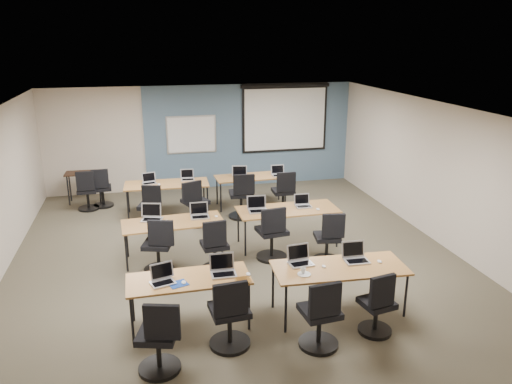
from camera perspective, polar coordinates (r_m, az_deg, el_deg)
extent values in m
cube|color=#6B6354|center=(9.33, -2.34, -7.24)|extent=(8.00, 9.00, 0.02)
cube|color=white|center=(8.56, -2.57, 9.40)|extent=(8.00, 9.00, 0.02)
cube|color=beige|center=(13.18, -6.10, 6.23)|extent=(8.00, 0.04, 2.70)
cube|color=beige|center=(4.86, 7.77, -14.39)|extent=(8.00, 0.04, 2.70)
cube|color=beige|center=(10.33, 19.93, 2.12)|extent=(0.04, 9.00, 2.70)
cube|color=#3D5977|center=(13.35, -0.73, 6.47)|extent=(5.50, 0.04, 2.70)
cube|color=silver|center=(13.06, -7.39, 6.53)|extent=(1.28, 0.02, 0.98)
cube|color=white|center=(13.05, -7.39, 6.52)|extent=(1.20, 0.02, 0.90)
cube|color=black|center=(13.45, 3.32, 8.47)|extent=(2.32, 0.03, 1.82)
cube|color=white|center=(13.45, 3.33, 8.30)|extent=(2.20, 0.02, 1.62)
cylinder|color=black|center=(13.33, 3.40, 12.03)|extent=(2.40, 0.10, 0.10)
cube|color=#9F6F30|center=(6.98, -7.70, -9.84)|extent=(1.68, 0.70, 0.03)
cylinder|color=black|center=(6.90, -13.98, -14.10)|extent=(0.04, 0.04, 0.70)
cylinder|color=black|center=(7.01, -0.81, -12.98)|extent=(0.04, 0.04, 0.70)
cylinder|color=black|center=(7.40, -13.95, -11.77)|extent=(0.04, 0.04, 0.70)
cylinder|color=black|center=(7.50, -1.77, -10.79)|extent=(0.04, 0.04, 0.70)
cube|color=olive|center=(7.33, 9.53, -8.53)|extent=(1.91, 0.80, 0.03)
cylinder|color=black|center=(6.95, 3.42, -13.27)|extent=(0.04, 0.04, 0.70)
cylinder|color=black|center=(7.60, 16.75, -11.19)|extent=(0.04, 0.04, 0.70)
cylinder|color=black|center=(7.52, 1.95, -10.71)|extent=(0.04, 0.04, 0.70)
cylinder|color=black|center=(8.12, 14.42, -9.04)|extent=(0.04, 0.04, 0.70)
cube|color=#935A33|center=(9.02, -9.48, -3.46)|extent=(1.78, 0.74, 0.03)
cylinder|color=black|center=(8.87, -14.61, -6.73)|extent=(0.04, 0.04, 0.70)
cylinder|color=black|center=(8.95, -3.89, -5.94)|extent=(0.04, 0.04, 0.70)
cylinder|color=black|center=(9.44, -14.55, -5.21)|extent=(0.04, 0.04, 0.70)
cylinder|color=black|center=(9.51, -4.50, -4.49)|extent=(0.04, 0.04, 0.70)
cube|color=#A26B3F|center=(9.56, 3.63, -2.03)|extent=(1.92, 0.80, 0.03)
cylinder|color=black|center=(9.17, -1.23, -5.29)|extent=(0.04, 0.04, 0.70)
cylinder|color=black|center=(9.67, 9.29, -4.30)|extent=(0.04, 0.04, 0.70)
cylinder|color=black|center=(9.79, -2.05, -3.79)|extent=(0.04, 0.04, 0.70)
cylinder|color=black|center=(10.26, 7.88, -2.93)|extent=(0.04, 0.04, 0.70)
cube|color=#986433|center=(11.35, -10.18, 0.90)|extent=(1.86, 0.77, 0.03)
cylinder|color=black|center=(11.14, -14.44, -1.67)|extent=(0.04, 0.04, 0.70)
cylinder|color=black|center=(11.21, -5.55, -1.06)|extent=(0.04, 0.04, 0.70)
cylinder|color=black|center=(11.76, -14.39, -0.65)|extent=(0.04, 0.04, 0.70)
cylinder|color=black|center=(11.83, -5.98, -0.08)|extent=(0.04, 0.04, 0.70)
cube|color=brown|center=(11.74, -0.59, 1.75)|extent=(1.66, 0.69, 0.03)
cylinder|color=black|center=(11.44, -4.04, -0.63)|extent=(0.04, 0.04, 0.70)
cylinder|color=black|center=(11.77, 3.38, -0.11)|extent=(0.04, 0.04, 0.70)
cylinder|color=black|center=(11.98, -4.48, 0.20)|extent=(0.04, 0.04, 0.70)
cylinder|color=black|center=(12.29, 2.63, 0.68)|extent=(0.04, 0.04, 0.70)
cube|color=#AEAEB9|center=(6.88, -10.60, -10.19)|extent=(0.32, 0.23, 0.02)
cube|color=black|center=(6.86, -10.60, -10.18)|extent=(0.27, 0.13, 0.00)
cube|color=#AEAEB9|center=(6.94, -10.71, -8.84)|extent=(0.32, 0.06, 0.22)
cube|color=black|center=(6.93, -10.70, -8.86)|extent=(0.28, 0.04, 0.18)
ellipsoid|color=white|center=(6.85, -8.27, -10.19)|extent=(0.06, 0.10, 0.03)
cylinder|color=black|center=(6.56, -10.94, -19.12)|extent=(0.52, 0.52, 0.05)
cylinder|color=black|center=(6.44, -11.05, -17.66)|extent=(0.06, 0.06, 0.46)
cube|color=black|center=(6.29, -11.19, -15.65)|extent=(0.46, 0.46, 0.08)
cube|color=black|center=(5.97, -10.71, -14.40)|extent=(0.42, 0.06, 0.44)
cube|color=#B6B6C1|center=(7.00, -3.72, -9.38)|extent=(0.35, 0.25, 0.02)
cube|color=black|center=(6.98, -3.70, -9.36)|extent=(0.29, 0.15, 0.00)
cube|color=#B6B6C1|center=(7.07, -3.93, -7.93)|extent=(0.35, 0.06, 0.24)
cube|color=black|center=(7.06, -3.92, -7.96)|extent=(0.31, 0.05, 0.20)
ellipsoid|color=white|center=(7.00, -0.88, -9.37)|extent=(0.07, 0.10, 0.03)
cylinder|color=black|center=(6.88, -3.00, -16.86)|extent=(0.54, 0.54, 0.05)
cylinder|color=black|center=(6.76, -3.03, -15.35)|extent=(0.06, 0.06, 0.48)
cube|color=black|center=(6.61, -3.07, -13.31)|extent=(0.48, 0.48, 0.08)
cube|color=black|center=(6.28, -2.92, -12.13)|extent=(0.44, 0.06, 0.44)
cube|color=silver|center=(7.32, 5.15, -8.18)|extent=(0.34, 0.25, 0.02)
cube|color=black|center=(7.30, 5.20, -8.16)|extent=(0.29, 0.14, 0.00)
cube|color=silver|center=(7.38, 4.86, -6.84)|extent=(0.34, 0.06, 0.23)
cube|color=black|center=(7.37, 4.88, -6.86)|extent=(0.30, 0.04, 0.19)
ellipsoid|color=white|center=(7.28, 7.76, -8.43)|extent=(0.06, 0.09, 0.03)
cylinder|color=black|center=(6.91, 7.13, -16.80)|extent=(0.53, 0.53, 0.05)
cylinder|color=black|center=(6.80, 7.20, -15.34)|extent=(0.06, 0.06, 0.47)
cube|color=black|center=(6.65, 7.29, -13.36)|extent=(0.47, 0.47, 0.08)
cube|color=black|center=(6.33, 7.89, -12.16)|extent=(0.43, 0.06, 0.44)
cube|color=silver|center=(7.52, 11.43, -7.75)|extent=(0.35, 0.25, 0.02)
cube|color=black|center=(7.50, 11.50, -7.73)|extent=(0.30, 0.15, 0.00)
cube|color=silver|center=(7.58, 11.07, -6.41)|extent=(0.35, 0.06, 0.24)
cube|color=black|center=(7.57, 11.09, -6.44)|extent=(0.31, 0.05, 0.20)
ellipsoid|color=white|center=(7.57, 13.93, -7.72)|extent=(0.09, 0.11, 0.04)
cylinder|color=black|center=(7.30, 13.40, -15.11)|extent=(0.46, 0.46, 0.05)
cylinder|color=black|center=(7.21, 13.50, -13.91)|extent=(0.06, 0.06, 0.41)
cube|color=black|center=(7.09, 13.64, -12.22)|extent=(0.41, 0.41, 0.08)
cube|color=black|center=(6.80, 14.23, -10.93)|extent=(0.37, 0.06, 0.44)
cube|color=silver|center=(9.15, -11.81, -3.12)|extent=(0.36, 0.26, 0.02)
cube|color=black|center=(9.12, -11.81, -3.09)|extent=(0.31, 0.15, 0.00)
cube|color=silver|center=(9.23, -11.89, -2.01)|extent=(0.36, 0.07, 0.25)
cube|color=black|center=(9.23, -11.89, -2.03)|extent=(0.32, 0.05, 0.21)
ellipsoid|color=white|center=(9.02, -10.17, -3.29)|extent=(0.08, 0.11, 0.04)
cylinder|color=black|center=(8.90, -11.00, -8.69)|extent=(0.52, 0.52, 0.05)
cylinder|color=black|center=(8.81, -11.08, -7.48)|extent=(0.06, 0.06, 0.46)
cube|color=black|center=(8.70, -11.18, -5.86)|extent=(0.46, 0.46, 0.08)
cube|color=black|center=(8.41, -10.83, -4.61)|extent=(0.42, 0.06, 0.44)
cube|color=#B7B7B7|center=(9.13, -6.42, -2.87)|extent=(0.33, 0.24, 0.02)
cube|color=black|center=(9.11, -6.40, -2.85)|extent=(0.28, 0.14, 0.00)
cube|color=#B7B7B7|center=(9.21, -6.54, -1.86)|extent=(0.33, 0.06, 0.23)
cube|color=black|center=(9.21, -6.54, -1.87)|extent=(0.29, 0.04, 0.19)
ellipsoid|color=white|center=(9.14, -4.56, -2.79)|extent=(0.07, 0.10, 0.03)
cylinder|color=black|center=(8.80, -4.69, -8.70)|extent=(0.49, 0.49, 0.05)
cylinder|color=black|center=(8.72, -4.72, -7.57)|extent=(0.06, 0.06, 0.43)
cube|color=black|center=(8.62, -4.76, -6.03)|extent=(0.43, 0.43, 0.08)
cube|color=black|center=(8.33, -4.74, -4.80)|extent=(0.40, 0.06, 0.44)
cube|color=#B7B7BB|center=(9.38, 0.25, -2.20)|extent=(0.36, 0.26, 0.02)
cube|color=black|center=(9.36, 0.28, -2.17)|extent=(0.31, 0.15, 0.00)
cube|color=#B7B7BB|center=(9.47, 0.05, -1.14)|extent=(0.36, 0.07, 0.25)
cube|color=black|center=(9.46, 0.07, -1.16)|extent=(0.32, 0.05, 0.20)
ellipsoid|color=white|center=(9.30, 2.37, -2.39)|extent=(0.08, 0.11, 0.03)
cylinder|color=black|center=(9.22, 1.79, -7.39)|extent=(0.56, 0.56, 0.05)
cylinder|color=black|center=(9.13, 1.80, -6.12)|extent=(0.06, 0.06, 0.50)
cube|color=black|center=(9.02, 1.82, -4.44)|extent=(0.50, 0.50, 0.08)
cube|color=black|center=(8.71, 2.03, -3.29)|extent=(0.45, 0.06, 0.44)
cube|color=beige|center=(9.67, 5.46, -1.67)|extent=(0.30, 0.22, 0.02)
cube|color=black|center=(9.65, 5.50, -1.64)|extent=(0.26, 0.13, 0.00)
cube|color=beige|center=(9.74, 5.26, -0.80)|extent=(0.30, 0.06, 0.21)
cube|color=black|center=(9.73, 5.27, -0.81)|extent=(0.26, 0.04, 0.17)
ellipsoid|color=white|center=(9.55, 7.08, -1.96)|extent=(0.09, 0.11, 0.04)
cylinder|color=black|center=(9.18, 8.02, -7.68)|extent=(0.49, 0.49, 0.05)
cylinder|color=black|center=(9.10, 8.07, -6.59)|extent=(0.06, 0.06, 0.43)
cube|color=black|center=(9.00, 8.14, -5.10)|extent=(0.43, 0.43, 0.08)
cube|color=black|center=(8.74, 8.85, -3.86)|extent=(0.40, 0.06, 0.44)
cube|color=silver|center=(11.38, -12.10, 0.97)|extent=(0.30, 0.22, 0.02)
cube|color=black|center=(11.36, -12.10, 1.00)|extent=(0.25, 0.13, 0.00)
cube|color=silver|center=(11.46, -12.15, 1.68)|extent=(0.30, 0.06, 0.21)
cube|color=black|center=(11.46, -12.15, 1.68)|extent=(0.26, 0.04, 0.17)
ellipsoid|color=white|center=(11.26, -11.01, 0.87)|extent=(0.08, 0.11, 0.03)
cylinder|color=black|center=(10.89, -11.94, -3.76)|extent=(0.48, 0.48, 0.05)
cylinder|color=black|center=(10.83, -12.01, -2.83)|extent=(0.06, 0.06, 0.43)
cube|color=black|center=(10.74, -12.09, -1.56)|extent=(0.43, 0.43, 0.08)
cube|color=black|center=(10.48, -11.85, -0.41)|extent=(0.39, 0.06, 0.44)
cube|color=#B7B7C2|center=(11.53, -7.80, 1.41)|extent=(0.30, 0.22, 0.02)
cube|color=black|center=(11.51, -7.80, 1.44)|extent=(0.25, 0.13, 0.00)
cube|color=#B7B7C2|center=(11.61, -7.88, 2.11)|extent=(0.30, 0.06, 0.21)
cube|color=black|center=(11.60, -7.88, 2.11)|extent=(0.26, 0.04, 0.17)
ellipsoid|color=white|center=(11.38, -6.39, 1.25)|extent=(0.08, 0.10, 0.03)
cylinder|color=black|center=(10.86, -6.86, -3.56)|extent=(0.54, 0.54, 0.05)
cylinder|color=black|center=(10.78, -6.90, -2.49)|extent=(0.06, 0.06, 0.48)
cube|color=black|center=(10.69, -6.96, -1.08)|extent=(0.48, 0.48, 0.08)
cube|color=black|center=(10.40, -7.34, 0.00)|extent=(0.44, 0.06, 0.44)
cube|color=#BBBBC4|center=(11.58, -1.75, 1.64)|extent=(0.35, 0.26, 0.02)
cube|color=black|center=(11.55, -1.73, 1.67)|extent=(0.30, 0.15, 0.00)
cube|color=#BBBBC4|center=(11.67, -1.89, 2.45)|extent=(0.35, 0.06, 0.24)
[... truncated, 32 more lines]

